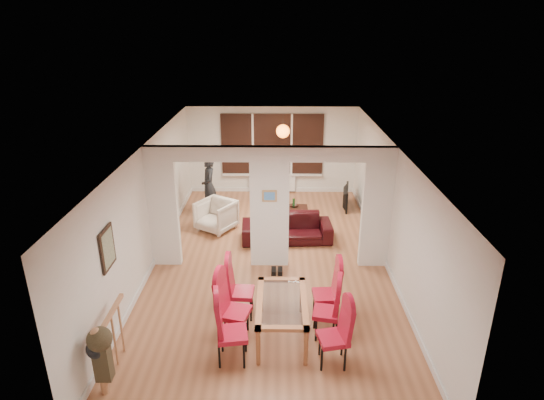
{
  "coord_description": "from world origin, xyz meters",
  "views": [
    {
      "loc": [
        0.16,
        -8.63,
        4.86
      ],
      "look_at": [
        0.04,
        0.6,
        1.24
      ],
      "focal_mm": 30.0,
      "sensor_mm": 36.0,
      "label": 1
    }
  ],
  "objects_px": {
    "dining_chair_lb": "(235,308)",
    "armchair": "(216,215)",
    "dining_chair_ra": "(333,334)",
    "television": "(343,197)",
    "bowl": "(294,206)",
    "dining_chair_la": "(232,329)",
    "coffee_table": "(289,211)",
    "sofa": "(287,228)",
    "person": "(209,186)",
    "dining_chair_rc": "(326,291)",
    "dining_table": "(282,319)",
    "dining_chair_lc": "(241,288)",
    "bottle": "(294,203)",
    "dining_chair_rb": "(326,309)"
  },
  "relations": [
    {
      "from": "dining_chair_ra",
      "to": "sofa",
      "type": "bearing_deg",
      "value": 86.33
    },
    {
      "from": "dining_chair_ra",
      "to": "person",
      "type": "relative_size",
      "value": 0.66
    },
    {
      "from": "sofa",
      "to": "person",
      "type": "xyz_separation_m",
      "value": [
        -2.04,
        1.52,
        0.5
      ]
    },
    {
      "from": "dining_chair_lb",
      "to": "dining_chair_ra",
      "type": "distance_m",
      "value": 1.63
    },
    {
      "from": "dining_table",
      "to": "bottle",
      "type": "relative_size",
      "value": 5.46
    },
    {
      "from": "dining_chair_rc",
      "to": "bowl",
      "type": "distance_m",
      "value": 4.64
    },
    {
      "from": "dining_table",
      "to": "armchair",
      "type": "distance_m",
      "value": 4.43
    },
    {
      "from": "dining_table",
      "to": "bottle",
      "type": "bearing_deg",
      "value": 85.96
    },
    {
      "from": "dining_chair_rb",
      "to": "bottle",
      "type": "bearing_deg",
      "value": 105.14
    },
    {
      "from": "dining_chair_rb",
      "to": "armchair",
      "type": "bearing_deg",
      "value": 130.6
    },
    {
      "from": "person",
      "to": "dining_chair_la",
      "type": "bearing_deg",
      "value": -2.25
    },
    {
      "from": "dining_table",
      "to": "dining_chair_lc",
      "type": "relative_size",
      "value": 1.34
    },
    {
      "from": "sofa",
      "to": "armchair",
      "type": "height_order",
      "value": "armchair"
    },
    {
      "from": "dining_chair_rc",
      "to": "person",
      "type": "distance_m",
      "value": 5.32
    },
    {
      "from": "bottle",
      "to": "bowl",
      "type": "height_order",
      "value": "bottle"
    },
    {
      "from": "coffee_table",
      "to": "dining_chair_ra",
      "type": "bearing_deg",
      "value": -84.78
    },
    {
      "from": "dining_chair_la",
      "to": "dining_chair_ra",
      "type": "distance_m",
      "value": 1.51
    },
    {
      "from": "dining_chair_rc",
      "to": "person",
      "type": "xyz_separation_m",
      "value": [
        -2.66,
        4.6,
        0.27
      ]
    },
    {
      "from": "dining_chair_lc",
      "to": "coffee_table",
      "type": "bearing_deg",
      "value": 81.07
    },
    {
      "from": "dining_chair_rc",
      "to": "armchair",
      "type": "distance_m",
      "value": 4.33
    },
    {
      "from": "coffee_table",
      "to": "bowl",
      "type": "bearing_deg",
      "value": 23.22
    },
    {
      "from": "dining_table",
      "to": "dining_chair_la",
      "type": "bearing_deg",
      "value": -142.5
    },
    {
      "from": "dining_chair_lb",
      "to": "coffee_table",
      "type": "distance_m",
      "value": 5.24
    },
    {
      "from": "dining_chair_lb",
      "to": "bowl",
      "type": "height_order",
      "value": "dining_chair_lb"
    },
    {
      "from": "armchair",
      "to": "dining_chair_lc",
      "type": "bearing_deg",
      "value": -43.82
    },
    {
      "from": "armchair",
      "to": "dining_chair_rc",
      "type": "bearing_deg",
      "value": -24.83
    },
    {
      "from": "coffee_table",
      "to": "bottle",
      "type": "height_order",
      "value": "bottle"
    },
    {
      "from": "dining_chair_lc",
      "to": "dining_chair_rb",
      "type": "xyz_separation_m",
      "value": [
        1.43,
        -0.53,
        -0.03
      ]
    },
    {
      "from": "dining_table",
      "to": "person",
      "type": "bearing_deg",
      "value": 110.38
    },
    {
      "from": "dining_table",
      "to": "dining_chair_rc",
      "type": "height_order",
      "value": "dining_chair_rc"
    },
    {
      "from": "dining_chair_lb",
      "to": "dining_chair_rb",
      "type": "bearing_deg",
      "value": 18.42
    },
    {
      "from": "dining_chair_lc",
      "to": "dining_chair_lb",
      "type": "bearing_deg",
      "value": -91.96
    },
    {
      "from": "dining_chair_rb",
      "to": "bowl",
      "type": "bearing_deg",
      "value": 105.01
    },
    {
      "from": "dining_chair_lb",
      "to": "dining_table",
      "type": "bearing_deg",
      "value": 18.83
    },
    {
      "from": "person",
      "to": "coffee_table",
      "type": "height_order",
      "value": "person"
    },
    {
      "from": "dining_chair_la",
      "to": "dining_chair_lb",
      "type": "bearing_deg",
      "value": 82.15
    },
    {
      "from": "dining_chair_la",
      "to": "bowl",
      "type": "bearing_deg",
      "value": 70.04
    },
    {
      "from": "dining_chair_lb",
      "to": "armchair",
      "type": "height_order",
      "value": "dining_chair_lb"
    },
    {
      "from": "person",
      "to": "bottle",
      "type": "height_order",
      "value": "person"
    },
    {
      "from": "dining_table",
      "to": "bottle",
      "type": "height_order",
      "value": "dining_table"
    },
    {
      "from": "dining_table",
      "to": "sofa",
      "type": "distance_m",
      "value": 3.58
    },
    {
      "from": "person",
      "to": "television",
      "type": "xyz_separation_m",
      "value": [
        3.66,
        0.58,
        -0.51
      ]
    },
    {
      "from": "dining_chair_lb",
      "to": "dining_chair_lc",
      "type": "bearing_deg",
      "value": 99.78
    },
    {
      "from": "armchair",
      "to": "coffee_table",
      "type": "xyz_separation_m",
      "value": [
        1.84,
        0.94,
        -0.27
      ]
    },
    {
      "from": "dining_table",
      "to": "coffee_table",
      "type": "xyz_separation_m",
      "value": [
        0.24,
        5.07,
        -0.23
      ]
    },
    {
      "from": "dining_chair_ra",
      "to": "armchair",
      "type": "xyz_separation_m",
      "value": [
        -2.36,
        4.76,
        -0.15
      ]
    },
    {
      "from": "television",
      "to": "bowl",
      "type": "bearing_deg",
      "value": 120.15
    },
    {
      "from": "armchair",
      "to": "person",
      "type": "distance_m",
      "value": 1.1
    },
    {
      "from": "person",
      "to": "bowl",
      "type": "xyz_separation_m",
      "value": [
        2.26,
        0.02,
        -0.56
      ]
    },
    {
      "from": "dining_chair_ra",
      "to": "dining_chair_rc",
      "type": "relative_size",
      "value": 0.99
    }
  ]
}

